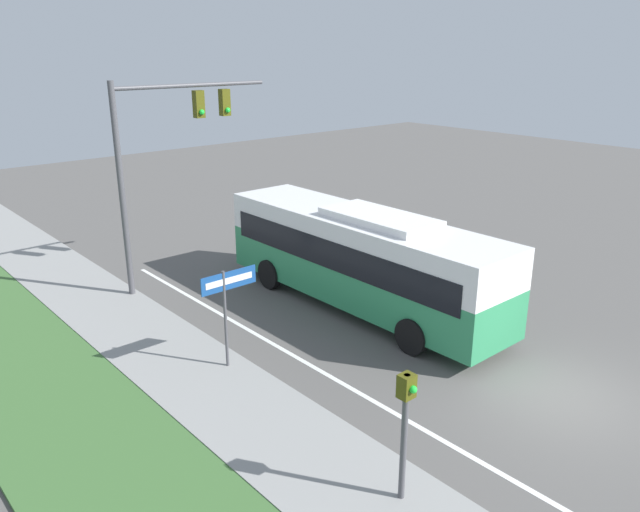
{
  "coord_description": "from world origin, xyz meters",
  "views": [
    {
      "loc": [
        -13.05,
        -6.08,
        8.04
      ],
      "look_at": [
        -0.71,
        8.09,
        1.66
      ],
      "focal_mm": 35.0,
      "sensor_mm": 36.0,
      "label": 1
    }
  ],
  "objects_px": {
    "bus": "(360,254)",
    "signal_gantry": "(165,144)",
    "pedestrian_signal": "(405,416)",
    "street_sign": "(228,298)"
  },
  "relations": [
    {
      "from": "bus",
      "to": "signal_gantry",
      "type": "bearing_deg",
      "value": 122.09
    },
    {
      "from": "bus",
      "to": "pedestrian_signal",
      "type": "distance_m",
      "value": 9.09
    },
    {
      "from": "signal_gantry",
      "to": "pedestrian_signal",
      "type": "bearing_deg",
      "value": -100.16
    },
    {
      "from": "signal_gantry",
      "to": "street_sign",
      "type": "xyz_separation_m",
      "value": [
        -1.83,
        -6.31,
        -2.96
      ]
    },
    {
      "from": "bus",
      "to": "signal_gantry",
      "type": "xyz_separation_m",
      "value": [
        -3.54,
        5.64,
        3.16
      ]
    },
    {
      "from": "signal_gantry",
      "to": "pedestrian_signal",
      "type": "relative_size",
      "value": 2.63
    },
    {
      "from": "bus",
      "to": "signal_gantry",
      "type": "distance_m",
      "value": 7.37
    },
    {
      "from": "signal_gantry",
      "to": "pedestrian_signal",
      "type": "xyz_separation_m",
      "value": [
        -2.27,
        -12.64,
        -3.11
      ]
    },
    {
      "from": "pedestrian_signal",
      "to": "street_sign",
      "type": "height_order",
      "value": "street_sign"
    },
    {
      "from": "street_sign",
      "to": "signal_gantry",
      "type": "bearing_deg",
      "value": 73.8
    }
  ]
}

